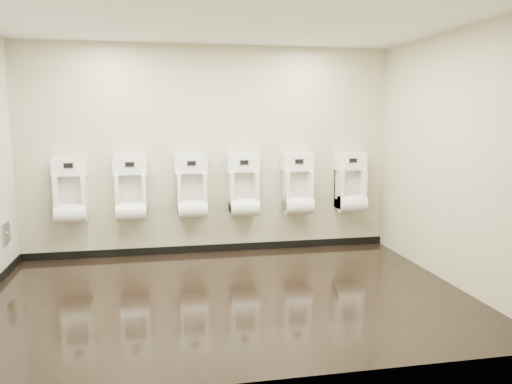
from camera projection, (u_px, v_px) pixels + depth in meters
ground at (229, 295)px, 5.25m from camera, size 5.00×3.50×0.00m
ceiling at (227, 19)px, 4.82m from camera, size 5.00×3.50×0.00m
back_wall at (210, 151)px, 6.73m from camera, size 5.00×0.02×2.80m
front_wall at (263, 186)px, 3.34m from camera, size 5.00×0.02×2.80m
right_wall at (452, 159)px, 5.50m from camera, size 0.02×3.50×2.80m
skirting_back at (212, 248)px, 6.92m from camera, size 5.00×0.02×0.10m
access_panel at (6, 233)px, 5.87m from camera, size 0.04×0.25×0.25m
urinal_0 at (71, 194)px, 6.33m from camera, size 0.44×0.33×0.82m
urinal_1 at (131, 193)px, 6.47m from camera, size 0.44×0.33×0.82m
urinal_2 at (192, 191)px, 6.62m from camera, size 0.44×0.33×0.82m
urinal_3 at (244, 189)px, 6.75m from camera, size 0.44×0.33×0.82m
urinal_4 at (298, 188)px, 6.89m from camera, size 0.44×0.33×0.82m
urinal_5 at (351, 186)px, 7.04m from camera, size 0.44×0.33×0.82m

